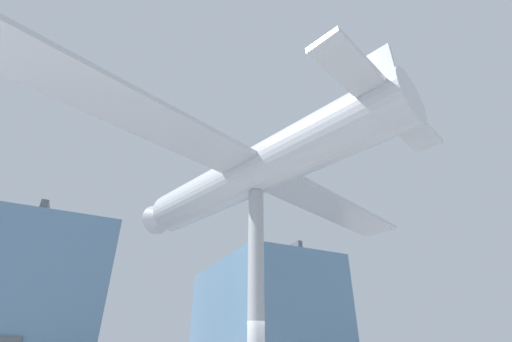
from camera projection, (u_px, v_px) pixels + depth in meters
glass_pavilion_left at (26, 307)px, 21.23m from camera, size 8.22×12.90×9.14m
glass_pavilion_right at (263, 319)px, 27.68m from camera, size 8.22×12.90×9.14m
support_pylon_central at (256, 286)px, 12.04m from camera, size 0.59×0.59×7.31m
suspended_airplane at (251, 173)px, 14.49m from camera, size 21.16×15.07×3.36m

